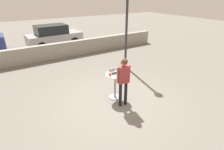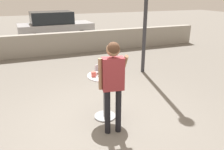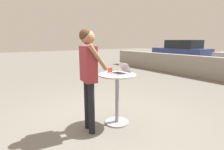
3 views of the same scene
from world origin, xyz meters
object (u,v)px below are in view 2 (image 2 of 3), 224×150
object	(u,v)px
laptop	(103,72)
standing_person	(113,77)
coffee_mug	(94,74)
parked_car_near_street	(55,27)
cafe_table	(105,90)

from	to	relation	value
laptop	standing_person	world-z (taller)	standing_person
laptop	coffee_mug	xyz separation A→B (m)	(-0.23, -0.08, 0.01)
standing_person	parked_car_near_street	world-z (taller)	standing_person
laptop	coffee_mug	size ratio (longest dim) A/B	2.41
laptop	parked_car_near_street	world-z (taller)	parked_car_near_street
coffee_mug	parked_car_near_street	xyz separation A→B (m)	(0.26, 8.20, -0.20)
cafe_table	standing_person	bearing A→B (deg)	-93.98
coffee_mug	standing_person	size ratio (longest dim) A/B	0.07
standing_person	parked_car_near_street	size ratio (longest dim) A/B	0.45
parked_car_near_street	coffee_mug	bearing A→B (deg)	-91.79
cafe_table	laptop	xyz separation A→B (m)	(0.00, 0.07, 0.39)
laptop	standing_person	xyz separation A→B (m)	(-0.04, -0.65, 0.12)
laptop	standing_person	size ratio (longest dim) A/B	0.18
cafe_table	standing_person	distance (m)	0.77
standing_person	coffee_mug	bearing A→B (deg)	108.32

